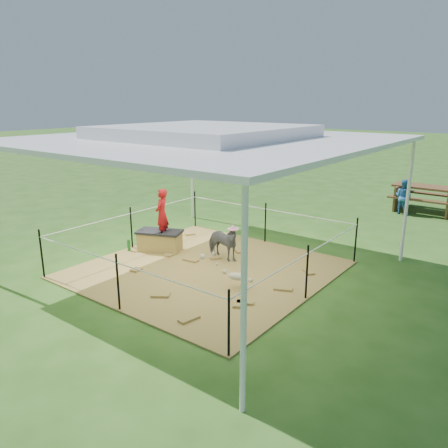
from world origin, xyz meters
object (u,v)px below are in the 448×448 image
Objects in this scene: pony at (222,243)px; straw_bale at (160,242)px; distant_person at (403,197)px; picnic_table_near at (426,199)px; green_bottle at (129,245)px; woman at (162,210)px; foal at (237,275)px.

straw_bale is at bearing 108.54° from pony.
pony is at bearing 14.52° from straw_bale.
pony is 0.85× the size of distant_person.
straw_bale is 8.63m from picnic_table_near.
pony is at bearing 22.26° from green_bottle.
straw_bale is at bearing -112.75° from woman.
woman reaches higher than green_bottle.
foal is at bearing -128.06° from pony.
pony is at bearing 82.76° from woman.
woman is 4.32× the size of green_bottle.
pony is at bearing -107.53° from picnic_table_near.
woman is 7.73m from distant_person.
foal is 7.66m from distant_person.
distant_person is (3.95, 7.43, 0.38)m from green_bottle.
green_bottle is 3.19m from foal.
distant_person is at bearing -122.67° from picnic_table_near.
straw_bale is 0.78m from woman.
straw_bale is 7.77m from distant_person.
picnic_table_near reaches higher than pony.
picnic_table_near is at bearing 63.26° from straw_bale.
foal is at bearing -3.34° from green_bottle.
distant_person is (-0.48, -0.73, 0.13)m from picnic_table_near.
foal reaches higher than green_bottle.
woman is at bearing 148.33° from foal.
woman reaches higher than pony.
green_bottle is at bearing 116.28° from pony.
pony is 0.47× the size of picnic_table_near.
picnic_table_near is (2.39, 7.32, -0.01)m from pony.
picnic_table_near is at bearing -14.03° from pony.
foal is (3.18, -0.19, 0.12)m from green_bottle.
straw_bale reaches higher than green_bottle.
foal is 8.43m from picnic_table_near.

